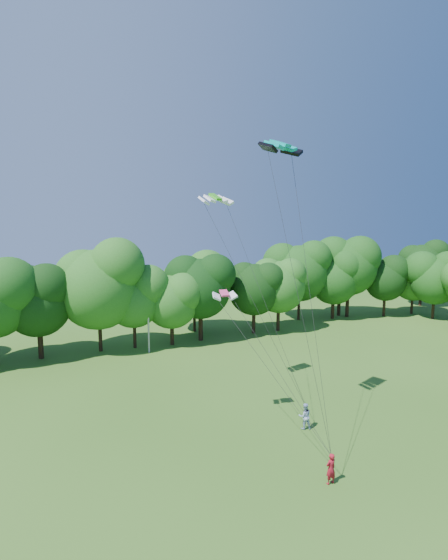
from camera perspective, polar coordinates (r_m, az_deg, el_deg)
name	(u,v)px	position (r m, az deg, el deg)	size (l,w,h in m)	color
ground	(352,535)	(25.11, 16.40, -29.32)	(160.00, 160.00, 0.00)	#2E5818
utility_pole	(148,318)	(49.29, -9.87, -4.86)	(1.51, 0.50, 7.74)	#B1B0A8
kite_flyer_left	(331,469)	(27.81, 13.77, -22.82)	(0.67, 0.44, 1.85)	#A61524
kite_flyer_right	(305,416)	(33.33, 10.50, -17.08)	(0.93, 0.73, 1.92)	#9FB8DD
kite_teal	(280,143)	(30.33, 7.35, 17.27)	(3.46, 2.43, 0.64)	#05ABA1
kite_green	(215,197)	(35.31, -1.15, 10.81)	(2.94, 1.77, 0.63)	green
kite_pink	(224,293)	(30.61, 0.05, -1.73)	(1.81, 1.06, 0.40)	#EB4176
tree_back_center	(200,282)	(52.70, -3.12, -0.20)	(8.05, 8.05, 11.71)	#311E13
tree_back_east	(340,266)	(68.17, 14.97, 1.79)	(8.42, 8.42, 12.25)	#322314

